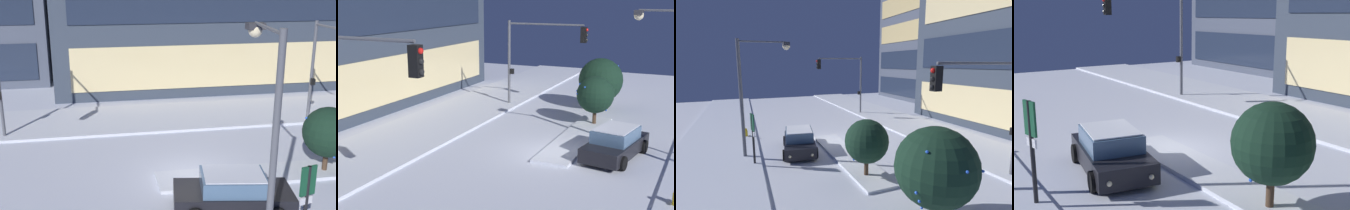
% 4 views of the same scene
% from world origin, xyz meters
% --- Properties ---
extents(ground, '(52.00, 52.00, 0.00)m').
position_xyz_m(ground, '(0.00, 0.00, 0.00)').
color(ground, silver).
extents(curb_strip_far, '(52.00, 5.20, 0.14)m').
position_xyz_m(curb_strip_far, '(0.00, 8.00, 0.07)').
color(curb_strip_far, silver).
rests_on(curb_strip_far, ground).
extents(median_strip, '(9.00, 1.80, 0.14)m').
position_xyz_m(median_strip, '(2.88, -0.45, 0.07)').
color(median_strip, silver).
rests_on(median_strip, ground).
extents(car_near, '(4.60, 2.61, 1.49)m').
position_xyz_m(car_near, '(0.79, -2.94, 0.71)').
color(car_near, black).
rests_on(car_near, ground).
extents(traffic_light_corner_far_left, '(0.32, 5.24, 6.41)m').
position_xyz_m(traffic_light_corner_far_left, '(-8.83, 4.22, 4.43)').
color(traffic_light_corner_far_left, '#565960').
rests_on(traffic_light_corner_far_left, ground).
extents(street_lamp_arched, '(0.68, 2.97, 7.07)m').
position_xyz_m(street_lamp_arched, '(0.84, -5.40, 4.66)').
color(street_lamp_arched, '#565960').
rests_on(street_lamp_arched, ground).
extents(parking_info_sign, '(0.55, 0.19, 2.97)m').
position_xyz_m(parking_info_sign, '(2.12, -5.76, 1.91)').
color(parking_info_sign, black).
rests_on(parking_info_sign, ground).
extents(decorated_tree_left_of_median, '(2.19, 2.23, 2.98)m').
position_xyz_m(decorated_tree_left_of_median, '(5.79, -0.63, 1.88)').
color(decorated_tree_left_of_median, '#473323').
rests_on(decorated_tree_left_of_median, ground).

